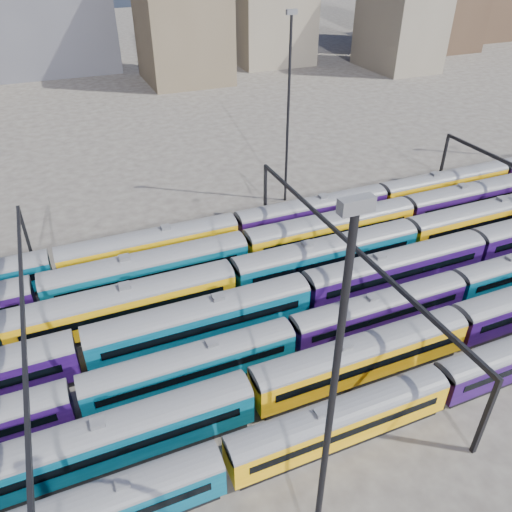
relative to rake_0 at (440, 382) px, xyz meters
name	(u,v)px	position (x,y,z in m)	size (l,w,h in m)	color
ground	(254,325)	(-10.41, 15.00, -2.42)	(500.00, 500.00, 0.00)	#3E3834
rake_0	(440,382)	(0.00, 0.00, 0.00)	(112.74, 2.75, 4.62)	black
rake_1	(362,354)	(-4.32, 5.00, 0.28)	(104.33, 3.06, 5.15)	black
rake_2	(191,363)	(-18.34, 10.00, 0.06)	(134.53, 2.81, 4.72)	black
rake_3	(396,266)	(6.47, 15.00, 0.45)	(110.84, 3.24, 5.48)	black
rake_4	(233,276)	(-10.73, 20.00, 0.52)	(136.07, 3.32, 5.60)	black
rake_5	(331,227)	(4.03, 25.00, 0.51)	(158.59, 3.31, 5.59)	black
rake_6	(313,210)	(4.21, 30.00, 0.36)	(107.27, 3.14, 5.30)	black
gantry_1	(26,325)	(-30.41, 15.00, 4.36)	(0.35, 40.35, 8.03)	black
gantry_2	(345,249)	(-0.41, 15.00, 4.36)	(0.35, 40.35, 8.03)	black
mast_2	(331,411)	(-15.41, -7.00, 11.54)	(1.40, 0.50, 25.60)	black
mast_3	(288,106)	(4.59, 39.00, 11.54)	(1.40, 0.50, 25.60)	black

